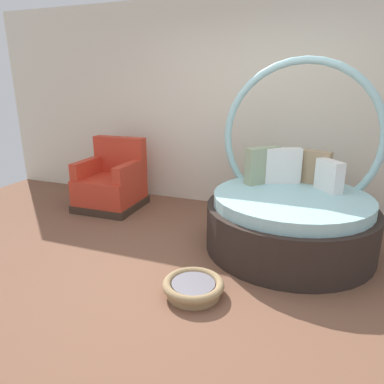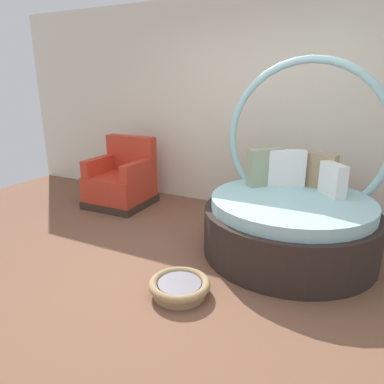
# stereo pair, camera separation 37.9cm
# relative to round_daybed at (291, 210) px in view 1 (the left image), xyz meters

# --- Properties ---
(ground_plane) EXTENTS (8.00, 8.00, 0.02)m
(ground_plane) POSITION_rel_round_daybed_xyz_m (-0.69, -1.07, -0.41)
(ground_plane) COLOR brown
(back_wall) EXTENTS (8.00, 0.12, 2.72)m
(back_wall) POSITION_rel_round_daybed_xyz_m (-0.69, 1.14, 0.96)
(back_wall) COLOR silver
(back_wall) RESTS_ON ground_plane
(round_daybed) EXTENTS (1.71, 1.71, 1.94)m
(round_daybed) POSITION_rel_round_daybed_xyz_m (0.00, 0.00, 0.00)
(round_daybed) COLOR #2D231E
(round_daybed) RESTS_ON ground_plane
(red_armchair) EXTENTS (0.81, 0.81, 0.94)m
(red_armchair) POSITION_rel_round_daybed_xyz_m (-2.44, 0.40, -0.07)
(red_armchair) COLOR #38281E
(red_armchair) RESTS_ON ground_plane
(pet_basket) EXTENTS (0.51, 0.51, 0.13)m
(pet_basket) POSITION_rel_round_daybed_xyz_m (-0.62, -1.22, -0.33)
(pet_basket) COLOR #9E7F56
(pet_basket) RESTS_ON ground_plane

